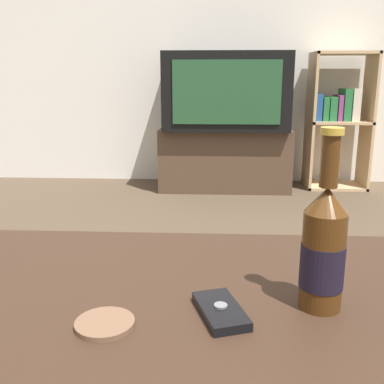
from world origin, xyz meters
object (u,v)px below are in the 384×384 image
object	(u,v)px
beer_bottle	(323,248)
cell_phone	(221,311)
television	(226,91)
bookshelf	(338,116)
tv_stand	(224,159)

from	to	relation	value
beer_bottle	cell_phone	size ratio (longest dim) A/B	2.21
television	bookshelf	world-z (taller)	bookshelf
tv_stand	bookshelf	distance (m)	0.89
tv_stand	television	xyz separation A→B (m)	(0.00, -0.00, 0.49)
tv_stand	bookshelf	world-z (taller)	bookshelf
tv_stand	cell_phone	world-z (taller)	cell_phone
tv_stand	beer_bottle	distance (m)	2.72
bookshelf	beer_bottle	size ratio (longest dim) A/B	3.65
cell_phone	television	bearing A→B (deg)	70.37
tv_stand	bookshelf	size ratio (longest dim) A/B	0.96
tv_stand	beer_bottle	world-z (taller)	beer_bottle
tv_stand	bookshelf	bearing A→B (deg)	5.13
television	cell_phone	world-z (taller)	television
television	cell_phone	xyz separation A→B (m)	(-0.06, -2.72, -0.23)
television	bookshelf	bearing A→B (deg)	5.40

